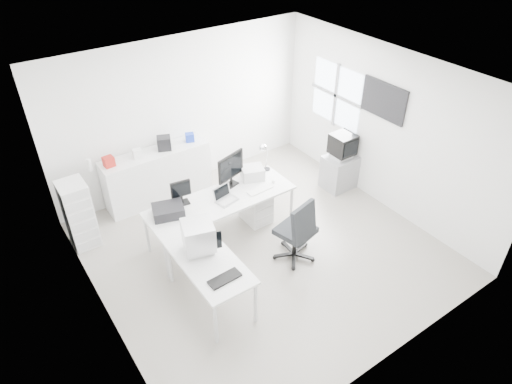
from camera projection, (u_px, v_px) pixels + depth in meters
floor at (263, 249)px, 7.32m from camera, size 5.00×5.00×0.01m
ceiling at (265, 82)px, 5.70m from camera, size 5.00×5.00×0.01m
back_wall at (183, 113)px, 8.19m from camera, size 5.00×0.02×2.80m
left_wall at (91, 242)px, 5.35m from camera, size 0.02×5.00×2.80m
right_wall at (385, 130)px, 7.67m from camera, size 0.02×5.00×2.80m
window at (336, 95)px, 8.36m from camera, size 0.02×1.20×1.10m
wall_picture at (384, 100)px, 7.44m from camera, size 0.04×0.90×0.60m
main_desk at (222, 218)px, 7.36m from camera, size 2.40×0.80×0.75m
side_desk at (211, 281)px, 6.23m from camera, size 0.70×1.40×0.75m
drawer_pedestal at (256, 205)px, 7.77m from camera, size 0.40×0.50×0.60m
inkjet_printer at (168, 211)px, 6.77m from camera, size 0.54×0.47×0.16m
lcd_monitor_small at (181, 193)px, 6.95m from camera, size 0.33×0.22×0.39m
lcd_monitor_large at (231, 170)px, 7.31m from camera, size 0.60×0.38×0.58m
laptop at (227, 196)px, 7.04m from camera, size 0.38×0.39×0.21m
white_keyboard at (260, 190)px, 7.34m from camera, size 0.46×0.17×0.02m
white_mouse at (273, 181)px, 7.51m from camera, size 0.06×0.06×0.06m
laser_printer at (252, 173)px, 7.59m from camera, size 0.44×0.41×0.21m
desk_lamp at (267, 159)px, 7.74m from camera, size 0.17×0.17×0.43m
crt_monitor at (198, 236)px, 6.03m from camera, size 0.55×0.55×0.51m
black_keyboard at (225, 279)px, 5.74m from camera, size 0.44×0.19×0.03m
office_chair at (296, 228)px, 6.85m from camera, size 0.81×0.81×1.15m
tv_cabinet at (339, 172)px, 8.59m from camera, size 0.59×0.48×0.65m
crt_tv at (343, 146)px, 8.28m from camera, size 0.50×0.48×0.45m
sideboard at (158, 175)px, 8.20m from camera, size 1.93×0.48×0.96m
clutter_box_a at (109, 162)px, 7.50m from camera, size 0.18×0.16×0.17m
clutter_box_b at (137, 153)px, 7.74m from camera, size 0.16×0.15×0.15m
clutter_box_c at (164, 143)px, 7.95m from camera, size 0.30×0.29×0.23m
clutter_box_d at (190, 137)px, 8.21m from camera, size 0.19×0.18×0.15m
clutter_bottle at (90, 165)px, 7.37m from camera, size 0.07×0.07×0.22m
filing_cabinet at (79, 214)px, 7.12m from camera, size 0.40×0.48×1.14m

